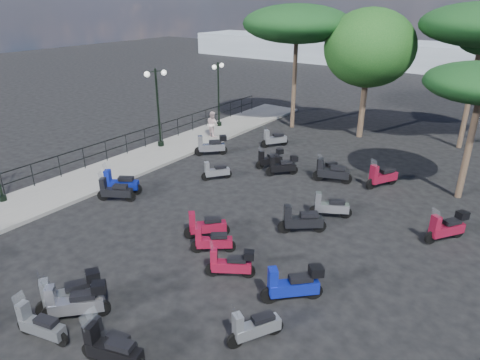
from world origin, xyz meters
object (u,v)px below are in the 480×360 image
Objects in this scene: scooter_17 at (254,327)px; scooter_18 at (231,264)px; scooter_24 at (330,207)px; lamp_post_1 at (158,103)px; scooter_20 at (331,172)px; scooter_26 at (382,177)px; scooter_6 at (40,326)px; broadleaf_tree at (369,48)px; scooter_5 at (274,139)px; pine_2 at (297,24)px; scooter_16 at (111,341)px; scooter_2 at (115,191)px; scooter_15 at (327,168)px; scooter_23 at (293,285)px; scooter_14 at (282,166)px; scooter_9 at (216,172)px; scooter_10 at (270,159)px; scooter_13 at (212,241)px; scooter_3 at (120,184)px; scooter_8 at (206,226)px; lamp_post_2 at (218,90)px; scooter_12 at (76,303)px; scooter_11 at (111,350)px; scooter_25 at (447,228)px; scooter_4 at (211,146)px; pedestrian_far at (213,124)px; scooter_7 at (70,293)px; scooter_19 at (301,221)px.

scooter_18 is at bearing -11.50° from scooter_17.
scooter_18 is 5.56m from scooter_24.
scooter_24 reaches higher than scooter_18.
scooter_17 is (12.94, -9.46, -2.24)m from lamp_post_1.
scooter_26 is at bearing -86.89° from scooter_20.
broadleaf_tree is at bearing -14.63° from scooter_6.
scooter_5 is 0.18× the size of pine_2.
scooter_16 is 1.07× the size of scooter_18.
scooter_2 reaches higher than scooter_15.
pine_2 is at bearing -32.65° from scooter_2.
scooter_23 is (12.96, -7.49, -2.12)m from lamp_post_1.
scooter_14 is at bearing -95.03° from broadleaf_tree.
scooter_9 is 10.69m from scooter_17.
scooter_14 is at bearing 161.85° from scooter_5.
scooter_14 reaches higher than scooter_6.
scooter_23 is (6.16, -8.61, 0.09)m from scooter_10.
scooter_16 is at bearing 152.75° from scooter_13.
scooter_3 is at bearing -41.77° from lamp_post_1.
scooter_24 reaches higher than scooter_6.
scooter_20 is at bearing -175.32° from scooter_5.
broadleaf_tree is (0.15, 21.56, 4.95)m from scooter_6.
scooter_8 is at bearing 5.73° from scooter_16.
lamp_post_2 is 12.14m from scooter_2.
scooter_12 is (5.43, -6.05, 0.04)m from scooter_3.
scooter_14 is 0.17× the size of broadleaf_tree.
scooter_11 is at bearing -67.64° from lamp_post_2.
broadleaf_tree reaches higher than scooter_20.
scooter_25 is at bearing -70.05° from scooter_18.
scooter_23 is at bearing 166.34° from scooter_14.
scooter_13 is at bearing -3.59° from scooter_11.
lamp_post_1 is 3.01× the size of scooter_4.
pedestrian_far reaches higher than scooter_16.
scooter_14 is at bearing -63.95° from pine_2.
scooter_8 is 0.93× the size of scooter_12.
scooter_7 is at bearing 112.97° from scooter_18.
scooter_5 is at bearing -49.96° from scooter_7.
scooter_6 is 6.83m from scooter_23.
scooter_20 is at bearing -27.68° from scooter_18.
lamp_post_1 is 2.54× the size of scooter_11.
scooter_20 is at bearing 25.66° from lamp_post_1.
scooter_5 reaches higher than scooter_17.
scooter_15 is at bearing -24.99° from scooter_18.
scooter_7 is at bearing 126.04° from scooter_13.
pine_2 is at bearing 28.42° from lamp_post_2.
scooter_6 is (8.31, -17.95, -2.09)m from lamp_post_2.
scooter_5 is at bearing -16.54° from scooter_13.
scooter_16 is (-0.29, 0.22, -0.07)m from scooter_11.
scooter_4 is 0.98× the size of scooter_19.
pine_2 is (4.08, 8.31, 3.93)m from lamp_post_1.
broadleaf_tree is (-3.73, 6.89, 4.88)m from scooter_26.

